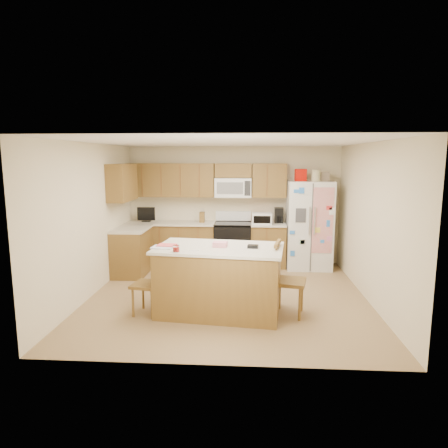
# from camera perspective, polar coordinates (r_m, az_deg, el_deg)

# --- Properties ---
(ground) EXTENTS (4.50, 4.50, 0.00)m
(ground) POSITION_cam_1_polar(r_m,az_deg,el_deg) (6.71, 0.54, -10.25)
(ground) COLOR olive
(ground) RESTS_ON ground
(room_shell) EXTENTS (4.60, 4.60, 2.52)m
(room_shell) POSITION_cam_1_polar(r_m,az_deg,el_deg) (6.38, 0.56, 2.05)
(room_shell) COLOR beige
(room_shell) RESTS_ON ground
(cabinetry) EXTENTS (3.36, 1.56, 2.15)m
(cabinetry) POSITION_cam_1_polar(r_m,az_deg,el_deg) (8.32, -5.54, 0.06)
(cabinetry) COLOR olive
(cabinetry) RESTS_ON ground
(stove) EXTENTS (0.76, 0.65, 1.13)m
(stove) POSITION_cam_1_polar(r_m,az_deg,el_deg) (8.45, 1.26, -2.80)
(stove) COLOR black
(stove) RESTS_ON ground
(refrigerator) EXTENTS (0.90, 0.79, 2.04)m
(refrigerator) POSITION_cam_1_polar(r_m,az_deg,el_deg) (8.39, 12.04, 0.01)
(refrigerator) COLOR white
(refrigerator) RESTS_ON ground
(island) EXTENTS (1.93, 1.26, 1.08)m
(island) POSITION_cam_1_polar(r_m,az_deg,el_deg) (5.88, -0.68, -7.96)
(island) COLOR olive
(island) RESTS_ON ground
(windsor_chair_left) EXTENTS (0.46, 0.47, 0.95)m
(windsor_chair_left) POSITION_cam_1_polar(r_m,az_deg,el_deg) (5.95, -10.74, -8.43)
(windsor_chair_left) COLOR olive
(windsor_chair_left) RESTS_ON ground
(windsor_chair_back) EXTENTS (0.48, 0.46, 0.92)m
(windsor_chair_back) POSITION_cam_1_polar(r_m,az_deg,el_deg) (6.61, -1.07, -6.61)
(windsor_chair_back) COLOR olive
(windsor_chair_back) RESTS_ON ground
(windsor_chair_right) EXTENTS (0.53, 0.54, 1.08)m
(windsor_chair_right) POSITION_cam_1_polar(r_m,az_deg,el_deg) (5.88, 9.09, -8.01)
(windsor_chair_right) COLOR olive
(windsor_chair_right) RESTS_ON ground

